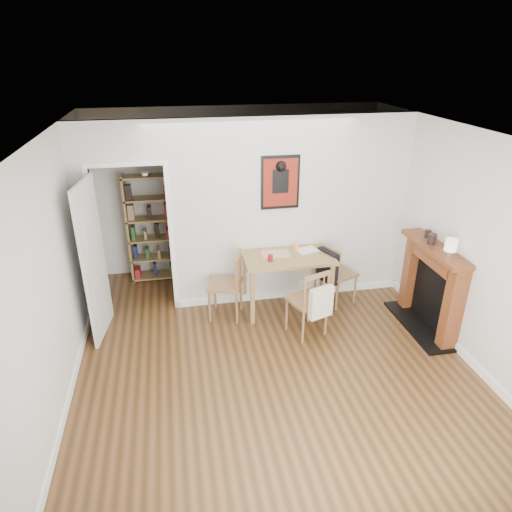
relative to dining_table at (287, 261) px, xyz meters
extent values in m
plane|color=brown|center=(-0.45, -1.06, -0.73)|extent=(5.20, 5.20, 0.00)
plane|color=silver|center=(-0.45, 1.54, 0.57)|extent=(4.50, 0.00, 4.50)
plane|color=silver|center=(-0.45, -3.66, 0.57)|extent=(4.50, 0.00, 4.50)
plane|color=silver|center=(-2.70, -1.06, 0.57)|extent=(0.00, 5.20, 5.20)
plane|color=silver|center=(1.80, -1.06, 0.57)|extent=(0.00, 5.20, 5.20)
plane|color=white|center=(-0.45, -1.06, 1.87)|extent=(5.20, 5.20, 0.00)
cube|color=silver|center=(0.13, 0.34, 0.57)|extent=(3.35, 0.10, 2.60)
cube|color=silver|center=(-2.57, 0.34, 0.57)|extent=(0.25, 0.10, 2.60)
cube|color=silver|center=(-2.00, 0.34, 1.60)|extent=(0.90, 0.10, 0.55)
cube|color=white|center=(-2.48, 0.34, 0.30)|extent=(0.06, 0.14, 2.05)
cube|color=white|center=(-1.52, 0.34, 0.30)|extent=(0.06, 0.14, 2.05)
cube|color=white|center=(0.13, 0.28, -0.68)|extent=(3.35, 0.02, 0.10)
cube|color=white|center=(-2.69, -1.66, -0.68)|extent=(0.02, 4.00, 0.10)
cube|color=white|center=(1.79, -1.66, -0.68)|extent=(0.02, 4.00, 0.10)
cube|color=silver|center=(-2.47, -0.13, 0.27)|extent=(0.15, 0.80, 2.00)
cube|color=black|center=(-0.05, 0.28, 1.02)|extent=(0.52, 0.02, 0.72)
cube|color=maroon|center=(-0.05, 0.27, 1.02)|extent=(0.46, 0.00, 0.64)
cube|color=olive|center=(0.00, 0.00, 0.08)|extent=(1.21, 0.77, 0.04)
cube|color=olive|center=(-0.54, -0.32, -0.34)|extent=(0.05, 0.05, 0.78)
cube|color=olive|center=(0.54, -0.32, -0.34)|extent=(0.05, 0.05, 0.78)
cube|color=olive|center=(-0.54, 0.32, -0.34)|extent=(0.05, 0.05, 0.78)
cube|color=olive|center=(0.54, 0.32, -0.34)|extent=(0.05, 0.05, 0.78)
cube|color=black|center=(0.56, -0.06, -0.10)|extent=(0.23, 0.38, 0.46)
cube|color=beige|center=(0.18, -0.88, -0.15)|extent=(0.33, 0.21, 0.40)
cube|color=olive|center=(-2.17, 1.30, 0.12)|extent=(0.04, 0.29, 1.70)
cube|color=olive|center=(-1.49, 1.30, 0.12)|extent=(0.04, 0.29, 1.70)
cube|color=olive|center=(-1.83, 1.30, -0.69)|extent=(0.71, 0.29, 0.03)
cube|color=olive|center=(-1.83, 1.30, -0.05)|extent=(0.71, 0.29, 0.03)
cube|color=olive|center=(-1.83, 1.30, 0.93)|extent=(0.71, 0.29, 0.03)
cube|color=maroon|center=(-1.83, 1.30, 0.12)|extent=(0.62, 0.23, 0.23)
cube|color=brown|center=(1.70, -1.30, -0.18)|extent=(0.20, 0.16, 1.10)
cube|color=brown|center=(1.70, -0.31, -0.18)|extent=(0.20, 0.16, 1.10)
cube|color=brown|center=(1.67, -0.81, 0.40)|extent=(0.30, 1.21, 0.06)
cube|color=brown|center=(1.70, -0.81, 0.27)|extent=(0.20, 0.85, 0.20)
cube|color=black|center=(1.76, -0.81, -0.28)|extent=(0.08, 0.81, 0.88)
cube|color=black|center=(1.64, -0.81, -0.71)|extent=(0.45, 1.25, 0.03)
cylinder|color=maroon|center=(-0.27, -0.16, 0.14)|extent=(0.07, 0.07, 0.09)
sphere|color=#FF9B0D|center=(0.17, 0.14, 0.13)|extent=(0.07, 0.07, 0.07)
cube|color=beige|center=(-0.15, 0.05, 0.10)|extent=(0.39, 0.30, 0.00)
cube|color=silver|center=(0.30, 0.08, 0.11)|extent=(0.33, 0.28, 0.01)
cylinder|color=silver|center=(1.63, -1.13, 0.48)|extent=(0.07, 0.07, 0.08)
cylinder|color=beige|center=(1.63, -1.13, 0.59)|extent=(0.14, 0.14, 0.14)
cylinder|color=black|center=(1.64, -0.73, 0.50)|extent=(0.11, 0.11, 0.13)
cylinder|color=black|center=(1.70, -0.54, 0.49)|extent=(0.08, 0.08, 0.10)
camera|label=1|loc=(-1.47, -5.43, 2.66)|focal=32.00mm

